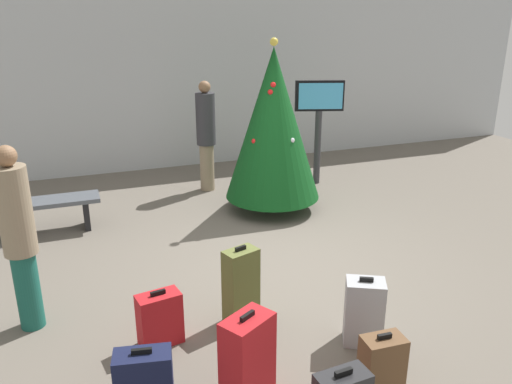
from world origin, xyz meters
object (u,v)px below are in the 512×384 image
object	(u,v)px
waiting_bench	(39,209)
suitcase_1	(364,312)
flight_info_kiosk	(319,113)
suitcase_6	(248,360)
suitcase_3	(241,285)
holiday_tree	(273,125)
suitcase_7	(382,365)
traveller_0	(206,133)
suitcase_5	(160,319)
traveller_1	(19,235)
suitcase_2	(144,383)

from	to	relation	value
waiting_bench	suitcase_1	bearing A→B (deg)	-52.91
flight_info_kiosk	suitcase_6	xyz separation A→B (m)	(-3.05, -4.81, -0.90)
flight_info_kiosk	suitcase_3	size ratio (longest dim) A/B	2.30
holiday_tree	suitcase_7	bearing A→B (deg)	-100.21
waiting_bench	traveller_0	size ratio (longest dim) A/B	0.87
flight_info_kiosk	suitcase_5	size ratio (longest dim) A/B	3.35
traveller_0	suitcase_5	size ratio (longest dim) A/B	3.42
flight_info_kiosk	suitcase_6	size ratio (longest dim) A/B	2.31
holiday_tree	flight_info_kiosk	world-z (taller)	holiday_tree
suitcase_3	suitcase_7	world-z (taller)	suitcase_3
waiting_bench	suitcase_3	size ratio (longest dim) A/B	2.04
suitcase_1	suitcase_5	bearing A→B (deg)	159.79
waiting_bench	suitcase_7	bearing A→B (deg)	-59.01
holiday_tree	suitcase_5	size ratio (longest dim) A/B	4.73
flight_info_kiosk	traveller_1	distance (m)	5.62
holiday_tree	suitcase_6	size ratio (longest dim) A/B	3.27
traveller_1	suitcase_3	xyz separation A→B (m)	(1.96, -0.60, -0.60)
waiting_bench	suitcase_6	bearing A→B (deg)	-68.85
suitcase_1	suitcase_5	size ratio (longest dim) A/B	1.23
waiting_bench	suitcase_1	world-z (taller)	suitcase_1
suitcase_1	suitcase_6	bearing A→B (deg)	-164.56
traveller_0	suitcase_2	world-z (taller)	traveller_0
suitcase_6	waiting_bench	bearing A→B (deg)	111.15
traveller_0	suitcase_2	size ratio (longest dim) A/B	3.28
flight_info_kiosk	suitcase_7	size ratio (longest dim) A/B	3.41
traveller_0	suitcase_6	bearing A→B (deg)	-102.01
suitcase_5	suitcase_7	bearing A→B (deg)	-39.32
traveller_0	traveller_1	size ratio (longest dim) A/B	1.03
suitcase_6	suitcase_2	bearing A→B (deg)	168.35
traveller_1	suitcase_5	xyz separation A→B (m)	(1.13, -0.72, -0.72)
suitcase_3	suitcase_2	bearing A→B (deg)	-139.15
suitcase_1	suitcase_7	distance (m)	0.66
holiday_tree	suitcase_6	world-z (taller)	holiday_tree
suitcase_3	suitcase_6	xyz separation A→B (m)	(-0.33, -1.11, -0.00)
traveller_1	flight_info_kiosk	bearing A→B (deg)	33.39
flight_info_kiosk	traveller_1	bearing A→B (deg)	-146.61
traveller_1	suitcase_2	bearing A→B (deg)	-61.14
suitcase_1	suitcase_3	xyz separation A→B (m)	(-0.93, 0.77, 0.06)
suitcase_5	suitcase_6	bearing A→B (deg)	-63.22
waiting_bench	suitcase_6	world-z (taller)	suitcase_6
suitcase_7	holiday_tree	bearing A→B (deg)	79.79
suitcase_2	traveller_0	bearing A→B (deg)	69.44
traveller_1	suitcase_7	xyz separation A→B (m)	(2.68, -1.99, -0.73)
holiday_tree	suitcase_3	xyz separation A→B (m)	(-1.46, -2.74, -0.97)
traveller_1	suitcase_7	size ratio (longest dim) A/B	3.39
traveller_1	suitcase_3	world-z (taller)	traveller_1
suitcase_7	suitcase_5	bearing A→B (deg)	140.68
flight_info_kiosk	suitcase_1	distance (m)	4.90
flight_info_kiosk	suitcase_2	size ratio (longest dim) A/B	3.20
holiday_tree	suitcase_5	distance (m)	3.82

